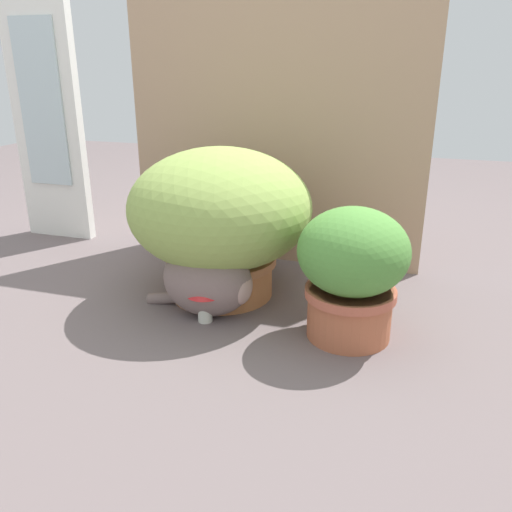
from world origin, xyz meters
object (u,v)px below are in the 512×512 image
at_px(leafy_planter, 352,269).
at_px(mushroom_ornament_red, 204,292).
at_px(grass_planter, 220,216).
at_px(cat, 213,276).

relative_size(leafy_planter, mushroom_ornament_red, 2.81).
height_order(grass_planter, cat, grass_planter).
relative_size(leafy_planter, cat, 0.93).
distance_m(cat, mushroom_ornament_red, 0.06).
height_order(leafy_planter, cat, leafy_planter).
bearing_deg(grass_planter, leafy_planter, -20.10).
bearing_deg(leafy_planter, cat, 178.68).
xyz_separation_m(leafy_planter, mushroom_ornament_red, (-0.40, -0.04, -0.10)).
bearing_deg(grass_planter, cat, -78.50).
bearing_deg(leafy_planter, grass_planter, 159.90).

